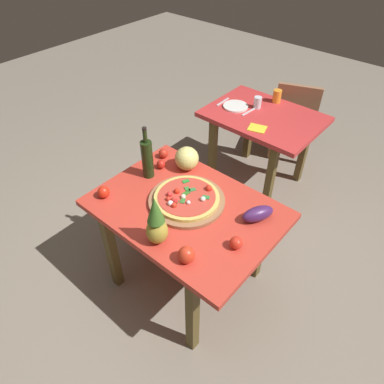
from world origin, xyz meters
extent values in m
plane|color=gray|center=(0.00, 0.00, 0.00)|extent=(10.00, 10.00, 0.00)
cube|color=brown|center=(-0.36, -0.36, 0.35)|extent=(0.06, 0.06, 0.70)
cube|color=brown|center=(0.36, -0.36, 0.35)|extent=(0.06, 0.06, 0.70)
cube|color=brown|center=(-0.36, 0.36, 0.35)|extent=(0.06, 0.06, 0.70)
cube|color=brown|center=(0.36, 0.36, 0.35)|extent=(0.06, 0.06, 0.70)
cube|color=red|center=(0.00, 0.00, 0.72)|extent=(1.14, 0.82, 0.04)
cube|color=brown|center=(-0.55, 0.98, 0.35)|extent=(0.06, 0.06, 0.70)
cube|color=brown|center=(0.06, 0.98, 0.35)|extent=(0.06, 0.06, 0.70)
cube|color=brown|center=(-0.55, 1.59, 0.35)|extent=(0.06, 0.06, 0.70)
cube|color=brown|center=(0.06, 1.59, 0.35)|extent=(0.06, 0.06, 0.70)
cube|color=red|center=(-0.24, 1.29, 0.72)|extent=(0.96, 0.71, 0.04)
cube|color=#966443|center=(-0.15, 2.15, 0.21)|extent=(0.04, 0.04, 0.41)
cube|color=#966443|center=(-0.45, 2.03, 0.21)|extent=(0.04, 0.04, 0.41)
cube|color=#966443|center=(-0.03, 1.85, 0.21)|extent=(0.04, 0.04, 0.41)
cube|color=#966443|center=(-0.33, 1.73, 0.21)|extent=(0.04, 0.04, 0.41)
cube|color=#966443|center=(-0.24, 1.94, 0.43)|extent=(0.52, 0.52, 0.04)
cube|color=#99684A|center=(-0.17, 1.77, 0.65)|extent=(0.39, 0.18, 0.40)
cylinder|color=#966443|center=(-0.03, 0.04, 0.75)|extent=(0.48, 0.48, 0.02)
cylinder|color=#D3B958|center=(-0.03, 0.04, 0.77)|extent=(0.41, 0.41, 0.02)
cylinder|color=#C03D30|center=(-0.03, 0.04, 0.79)|extent=(0.36, 0.36, 0.00)
sphere|color=red|center=(-0.02, -0.08, 0.80)|extent=(0.03, 0.03, 0.03)
sphere|color=red|center=(0.04, 0.17, 0.80)|extent=(0.04, 0.04, 0.04)
sphere|color=red|center=(-0.09, -0.06, 0.80)|extent=(0.03, 0.03, 0.03)
sphere|color=red|center=(-0.11, -0.03, 0.80)|extent=(0.04, 0.04, 0.04)
sphere|color=red|center=(-0.05, -0.05, 0.80)|extent=(0.04, 0.04, 0.04)
sphere|color=red|center=(-0.10, 0.02, 0.80)|extent=(0.04, 0.04, 0.04)
sphere|color=red|center=(-0.04, -0.05, 0.80)|extent=(0.03, 0.03, 0.03)
cube|color=#2A7D3A|center=(0.07, 0.10, 0.79)|extent=(0.05, 0.04, 0.00)
cube|color=#266F24|center=(-0.05, -0.05, 0.79)|extent=(0.05, 0.04, 0.00)
cube|color=#32753A|center=(-0.04, 0.10, 0.79)|extent=(0.05, 0.05, 0.00)
cube|color=#24822F|center=(-0.12, 0.14, 0.79)|extent=(0.04, 0.05, 0.00)
cube|color=#35712F|center=(-0.01, -0.01, 0.79)|extent=(0.05, 0.05, 0.00)
cube|color=#337022|center=(-0.04, 0.05, 0.79)|extent=(0.03, 0.05, 0.00)
cube|color=#377E30|center=(-0.06, 0.09, 0.79)|extent=(0.05, 0.05, 0.00)
sphere|color=white|center=(0.03, -0.01, 0.80)|extent=(0.03, 0.03, 0.03)
sphere|color=white|center=(-0.05, -0.08, 0.80)|extent=(0.04, 0.04, 0.04)
sphere|color=white|center=(-0.03, 0.01, 0.80)|extent=(0.03, 0.03, 0.03)
sphere|color=white|center=(0.07, 0.07, 0.80)|extent=(0.03, 0.03, 0.03)
cylinder|color=black|center=(-0.40, 0.07, 0.87)|extent=(0.08, 0.08, 0.27)
cylinder|color=black|center=(-0.40, 0.07, 1.05)|extent=(0.03, 0.03, 0.09)
cylinder|color=black|center=(-0.40, 0.07, 1.10)|extent=(0.03, 0.03, 0.02)
ellipsoid|color=#AE9635|center=(0.06, -0.31, 0.82)|extent=(0.12, 0.12, 0.16)
cone|color=#3D6D25|center=(0.06, -0.31, 0.98)|extent=(0.10, 0.10, 0.16)
sphere|color=#DCD475|center=(-0.25, 0.30, 0.82)|extent=(0.16, 0.16, 0.16)
ellipsoid|color=red|center=(0.27, -0.30, 0.78)|extent=(0.09, 0.09, 0.10)
ellipsoid|color=#452055|center=(0.39, 0.20, 0.78)|extent=(0.17, 0.22, 0.09)
sphere|color=red|center=(-0.39, 0.18, 0.77)|extent=(0.06, 0.06, 0.06)
sphere|color=red|center=(-0.46, -0.27, 0.78)|extent=(0.08, 0.08, 0.08)
sphere|color=red|center=(-0.47, 0.28, 0.77)|extent=(0.07, 0.07, 0.07)
sphere|color=red|center=(0.41, -0.06, 0.77)|extent=(0.07, 0.07, 0.07)
cylinder|color=orange|center=(-0.29, 1.56, 0.79)|extent=(0.08, 0.08, 0.11)
cylinder|color=silver|center=(-0.36, 1.35, 0.79)|extent=(0.07, 0.07, 0.10)
cylinder|color=white|center=(-0.51, 1.24, 0.75)|extent=(0.22, 0.22, 0.02)
cube|color=silver|center=(-0.65, 1.24, 0.74)|extent=(0.02, 0.18, 0.01)
cube|color=silver|center=(-0.37, 1.24, 0.74)|extent=(0.03, 0.18, 0.01)
cube|color=yellow|center=(-0.17, 1.06, 0.74)|extent=(0.17, 0.16, 0.01)
camera|label=1|loc=(1.05, -1.17, 2.26)|focal=33.18mm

